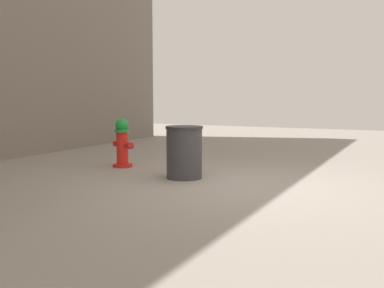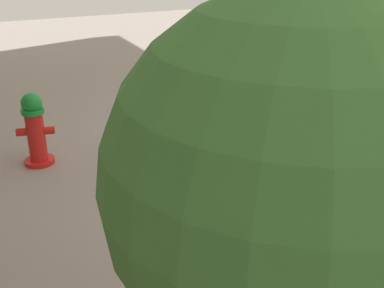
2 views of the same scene
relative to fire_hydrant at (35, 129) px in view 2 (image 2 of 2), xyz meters
The scene contains 4 objects.
ground_plane 2.74m from the fire_hydrant, 163.44° to the left, with size 23.40×23.40×0.00m, color gray.
fire_hydrant is the anchor object (origin of this frame).
planter_tree 4.53m from the fire_hydrant, 93.30° to the left, with size 1.11×1.11×2.39m.
trash_bin 1.62m from the fire_hydrant, 160.11° to the left, with size 0.58×0.58×0.82m.
Camera 2 is at (3.12, 4.59, 2.48)m, focal length 44.19 mm.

